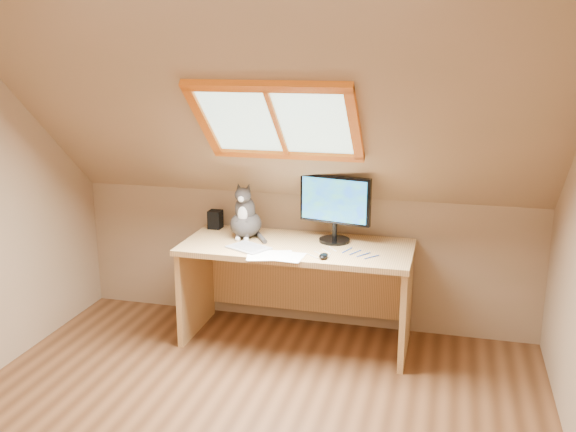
% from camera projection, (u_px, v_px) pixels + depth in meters
% --- Properties ---
extents(room_shell, '(3.52, 3.52, 2.41)m').
position_uv_depth(room_shell, '(211.00, 191.00, 2.92)').
color(room_shell, '#A07F60').
rests_on(room_shell, ground).
extents(desk, '(1.60, 0.70, 0.73)m').
position_uv_depth(desk, '(299.00, 272.00, 4.59)').
color(desk, tan).
rests_on(desk, ground).
extents(monitor, '(0.51, 0.22, 0.47)m').
position_uv_depth(monitor, '(335.00, 204.00, 4.46)').
color(monitor, black).
rests_on(monitor, desk).
extents(cat, '(0.23, 0.28, 0.41)m').
position_uv_depth(cat, '(245.00, 218.00, 4.60)').
color(cat, '#3E3A37').
rests_on(cat, desk).
extents(desk_speaker, '(0.10, 0.10, 0.14)m').
position_uv_depth(desk_speaker, '(215.00, 219.00, 4.85)').
color(desk_speaker, black).
rests_on(desk_speaker, desk).
extents(graphics_tablet, '(0.33, 0.30, 0.01)m').
position_uv_depth(graphics_tablet, '(249.00, 248.00, 4.38)').
color(graphics_tablet, '#B2B2B7').
rests_on(graphics_tablet, desk).
extents(mouse, '(0.07, 0.11, 0.03)m').
position_uv_depth(mouse, '(323.00, 256.00, 4.18)').
color(mouse, black).
rests_on(mouse, desk).
extents(papers, '(0.35, 0.30, 0.01)m').
position_uv_depth(papers, '(269.00, 254.00, 4.25)').
color(papers, white).
rests_on(papers, desk).
extents(cables, '(0.51, 0.26, 0.01)m').
position_uv_depth(cables, '(345.00, 253.00, 4.27)').
color(cables, silver).
rests_on(cables, desk).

